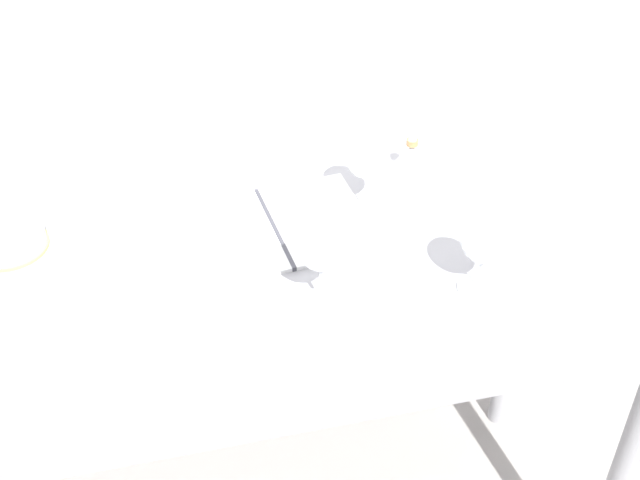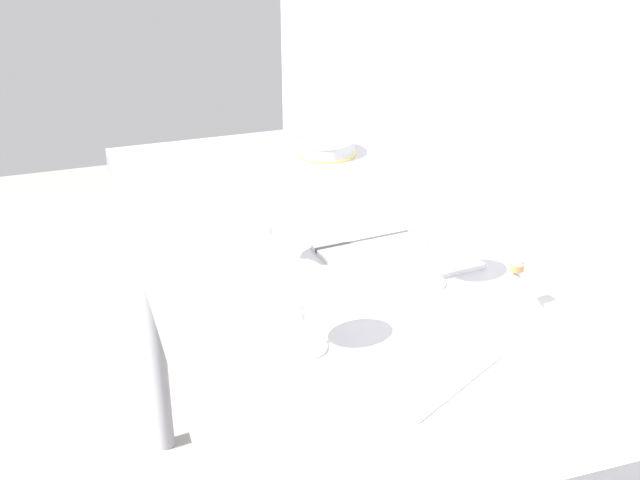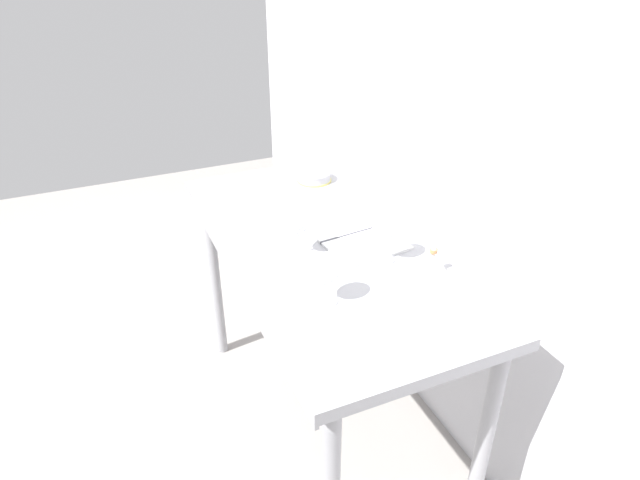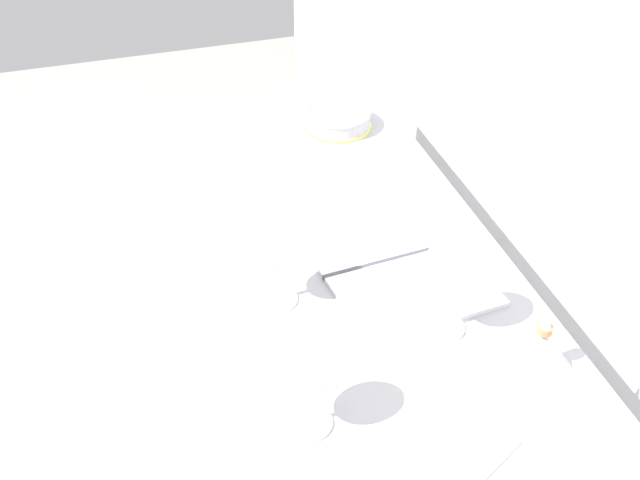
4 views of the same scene
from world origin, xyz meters
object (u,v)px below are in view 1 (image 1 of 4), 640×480
object	(u,v)px
open_notebook	(272,229)
tasting_sheet_lower	(89,324)
tasting_sheet_upper	(505,229)
decanter_funnel	(411,159)
wine_glass_near_right	(484,242)
wine_glass_near_center	(321,248)
tasting_bowl	(7,238)
wine_glass_far_right	(368,160)

from	to	relation	value
open_notebook	tasting_sheet_lower	distance (m)	0.39
tasting_sheet_upper	decanter_funnel	distance (m)	0.25
wine_glass_near_right	wine_glass_near_center	xyz separation A→B (m)	(-0.28, 0.03, 0.02)
tasting_bowl	decanter_funnel	xyz separation A→B (m)	(0.80, 0.06, 0.01)
wine_glass_near_right	tasting_sheet_upper	world-z (taller)	wine_glass_near_right
tasting_bowl	decanter_funnel	size ratio (longest dim) A/B	1.23
wine_glass_far_right	tasting_bowl	xyz separation A→B (m)	(-0.68, 0.04, -0.10)
open_notebook	wine_glass_near_center	bearing A→B (deg)	-84.23
open_notebook	decanter_funnel	size ratio (longest dim) A/B	3.33
decanter_funnel	wine_glass_far_right	bearing A→B (deg)	-140.79
wine_glass_near_right	open_notebook	world-z (taller)	wine_glass_near_right
tasting_sheet_upper	tasting_bowl	distance (m)	0.93
wine_glass_near_right	open_notebook	xyz separation A→B (m)	(-0.32, 0.25, -0.10)
tasting_bowl	wine_glass_near_center	bearing A→B (deg)	-28.09
wine_glass_near_right	tasting_bowl	xyz separation A→B (m)	(-0.81, 0.31, -0.08)
wine_glass_far_right	tasting_sheet_lower	distance (m)	0.58
open_notebook	tasting_sheet_lower	world-z (taller)	open_notebook
wine_glass_near_center	decanter_funnel	bearing A→B (deg)	51.37
wine_glass_near_right	tasting_sheet_lower	distance (m)	0.68
tasting_sheet_upper	tasting_sheet_lower	size ratio (longest dim) A/B	0.87
wine_glass_far_right	decanter_funnel	bearing A→B (deg)	39.21
open_notebook	tasting_sheet_upper	bearing A→B (deg)	-18.68
tasting_sheet_lower	tasting_sheet_upper	bearing A→B (deg)	9.63
wine_glass_near_center	tasting_sheet_lower	bearing A→B (deg)	174.46
wine_glass_far_right	decanter_funnel	world-z (taller)	wine_glass_far_right
wine_glass_near_right	wine_glass_near_center	world-z (taller)	wine_glass_near_center
wine_glass_far_right	tasting_sheet_lower	bearing A→B (deg)	-159.49
wine_glass_near_center	wine_glass_far_right	world-z (taller)	wine_glass_near_center
wine_glass_far_right	tasting_sheet_upper	xyz separation A→B (m)	(0.24, -0.12, -0.12)
wine_glass_near_right	wine_glass_far_right	world-z (taller)	wine_glass_far_right
wine_glass_near_right	tasting_sheet_upper	xyz separation A→B (m)	(0.11, 0.15, -0.10)
tasting_bowl	decanter_funnel	distance (m)	0.80
open_notebook	decanter_funnel	xyz separation A→B (m)	(0.32, 0.12, 0.03)
tasting_sheet_upper	tasting_sheet_lower	distance (m)	0.78
tasting_bowl	decanter_funnel	bearing A→B (deg)	4.08
open_notebook	decanter_funnel	bearing A→B (deg)	15.17
wine_glass_near_right	decanter_funnel	world-z (taller)	wine_glass_near_right
wine_glass_near_center	open_notebook	world-z (taller)	wine_glass_near_center
wine_glass_near_right	wine_glass_near_center	size ratio (longest dim) A/B	0.87
wine_glass_near_center	wine_glass_far_right	bearing A→B (deg)	58.32
wine_glass_near_center	open_notebook	bearing A→B (deg)	101.37
wine_glass_far_right	open_notebook	world-z (taller)	wine_glass_far_right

